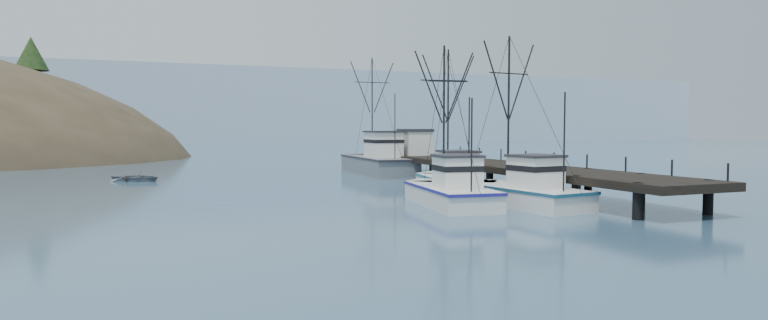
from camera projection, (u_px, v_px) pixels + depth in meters
The scene contains 11 objects.
ground at pixel (415, 221), 31.79m from camera, with size 400.00×400.00×0.00m, color #31506D.
pier at pixel (485, 165), 51.71m from camera, with size 6.00×44.00×2.00m.
distant_ridge at pixel (224, 143), 193.22m from camera, with size 360.00×40.00×26.00m, color #9EB2C6.
distant_ridge_far at pixel (55, 143), 188.70m from camera, with size 180.00×25.00×18.00m, color silver.
trawler_near at pixel (518, 192), 38.26m from camera, with size 4.76×11.12×11.23m.
trawler_mid at pixel (449, 192), 38.32m from camera, with size 4.70×10.72×10.64m.
trawler_far at pixel (452, 182), 45.20m from camera, with size 5.17×11.05×11.27m.
work_vessel at pixel (377, 162), 64.53m from camera, with size 4.95×15.39×12.92m.
pier_shed at pixel (415, 142), 63.55m from camera, with size 3.00×3.20×2.80m.
pickup_truck at pixel (403, 147), 67.30m from camera, with size 2.38×5.16×1.43m, color white.
motorboat at pixel (137, 181), 55.42m from camera, with size 3.36×4.71×0.98m, color slate.
Camera 1 is at (-13.17, -28.73, 5.00)m, focal length 28.00 mm.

